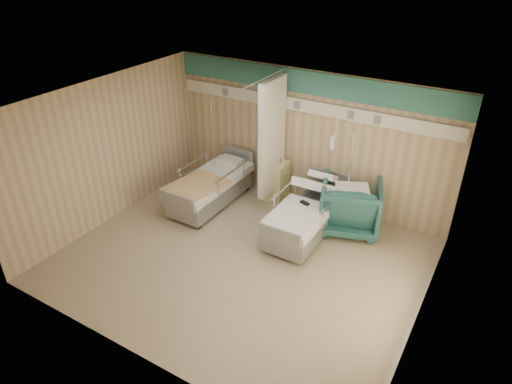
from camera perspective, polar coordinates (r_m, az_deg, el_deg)
ground at (r=8.14m, az=-1.79°, el=-8.42°), size 6.00×5.00×0.00m
room_walls at (r=7.36m, az=-1.16°, el=4.25°), size 6.04×5.04×2.82m
bed_right at (r=8.67m, az=6.16°, el=-3.43°), size 1.00×2.16×0.63m
bed_left at (r=9.63m, az=-5.73°, el=0.20°), size 1.00×2.16×0.63m
bedside_cabinet at (r=9.74m, az=2.36°, el=1.44°), size 0.50×0.48×0.85m
visitor_armchair at (r=8.85m, az=11.70°, el=-1.68°), size 1.39×1.41×1.02m
waffle_blanket at (r=8.55m, az=12.08°, el=1.30°), size 0.78×0.75×0.07m
iv_stand_right at (r=9.12m, az=11.19°, el=-1.53°), size 0.34×0.34×1.89m
iv_stand_left at (r=10.42m, az=-5.28°, el=3.18°), size 0.35×0.35×1.98m
call_remote at (r=8.53m, az=6.11°, el=-1.37°), size 0.20×0.13×0.04m
tan_blanket at (r=9.15m, az=-7.50°, el=0.81°), size 1.03×1.23×0.04m
toiletry_bag at (r=9.53m, az=2.35°, el=4.06°), size 0.26×0.21×0.12m
white_cup at (r=9.55m, az=1.87°, el=4.12°), size 0.11×0.11×0.12m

